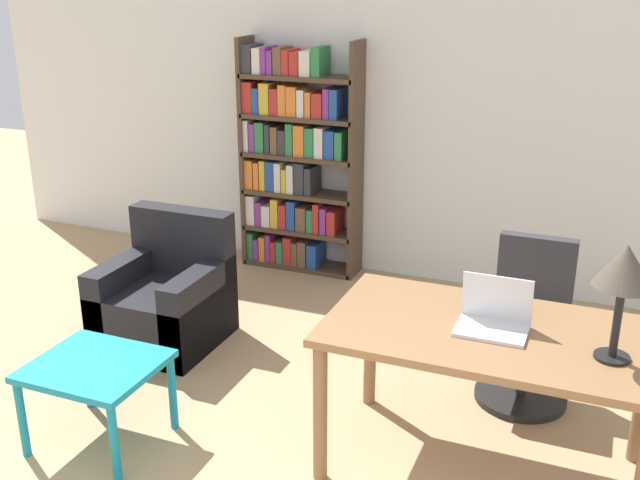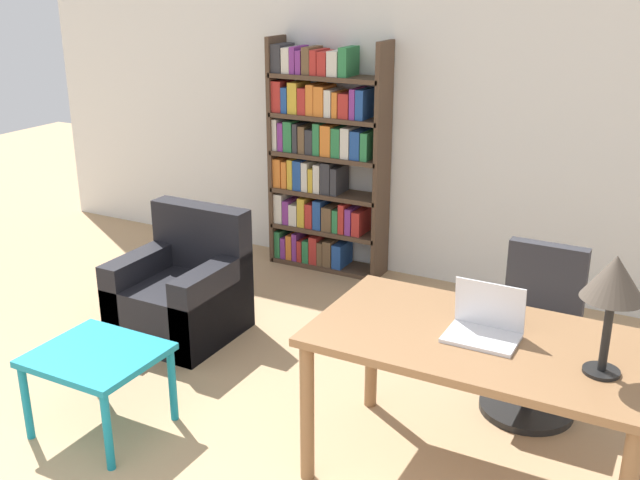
% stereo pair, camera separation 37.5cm
% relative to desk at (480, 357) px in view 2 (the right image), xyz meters
% --- Properties ---
extents(wall_back, '(8.00, 0.06, 2.70)m').
position_rel_desk_xyz_m(wall_back, '(-0.94, 2.37, 0.67)').
color(wall_back, white).
rests_on(wall_back, ground_plane).
extents(desk, '(1.55, 0.87, 0.78)m').
position_rel_desk_xyz_m(desk, '(0.00, 0.00, 0.00)').
color(desk, olive).
rests_on(desk, ground_plane).
extents(laptop, '(0.33, 0.24, 0.25)m').
position_rel_desk_xyz_m(laptop, '(0.01, 0.01, 0.16)').
color(laptop, silver).
rests_on(laptop, desk).
extents(table_lamp, '(0.26, 0.26, 0.53)m').
position_rel_desk_xyz_m(table_lamp, '(0.54, -0.08, 0.52)').
color(table_lamp, black).
rests_on(table_lamp, desk).
extents(office_chair, '(0.53, 0.53, 0.95)m').
position_rel_desk_xyz_m(office_chair, '(0.10, 0.80, -0.25)').
color(office_chair, black).
rests_on(office_chair, ground_plane).
extents(side_table_blue, '(0.64, 0.58, 0.47)m').
position_rel_desk_xyz_m(side_table_blue, '(-1.91, -0.53, -0.27)').
color(side_table_blue, teal).
rests_on(side_table_blue, ground_plane).
extents(armchair, '(0.74, 0.74, 0.86)m').
position_rel_desk_xyz_m(armchair, '(-2.24, 0.61, -0.39)').
color(armchair, black).
rests_on(armchair, ground_plane).
extents(bookshelf, '(0.99, 0.28, 1.89)m').
position_rel_desk_xyz_m(bookshelf, '(-2.00, 2.18, 0.24)').
color(bookshelf, '#4C3828').
rests_on(bookshelf, ground_plane).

